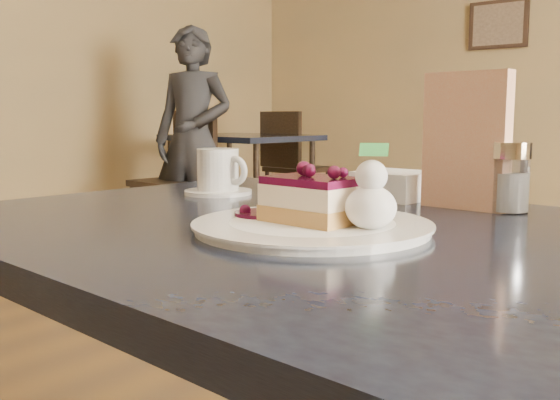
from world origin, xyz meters
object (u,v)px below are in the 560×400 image
Objects in this scene: patron at (193,140)px; cheesecake_slice at (312,200)px; coffee_set at (219,174)px; bg_table_far_left at (242,225)px; main_table at (335,282)px; dessert_plate at (312,227)px.

cheesecake_slice is at bearing -59.42° from patron.
coffee_set is 0.08× the size of bg_table_far_left.
cheesecake_slice is 3.48m from patron.
cheesecake_slice reaches higher than bg_table_far_left.
patron is (-2.62, 2.29, -0.05)m from cheesecake_slice.
cheesecake_slice is 0.91× the size of coffee_set.
cheesecake_slice is 4.12m from bg_table_far_left.
dessert_plate is (-0.00, -0.05, 0.09)m from main_table.
dessert_plate is at bearing 4.52° from cheesecake_slice.
main_table is 0.10m from dessert_plate.
dessert_plate is 3.48m from patron.
bg_table_far_left is at bearing 138.26° from main_table.
coffee_set is 3.06m from patron.
patron reaches higher than dessert_plate.
cheesecake_slice is 0.09× the size of patron.
coffee_set is at bearing -44.43° from bg_table_far_left.
main_table is at bearing -41.83° from bg_table_far_left.
patron is at bearing 138.81° from dessert_plate.
patron is (-2.24, 2.08, -0.05)m from coffee_set.
dessert_plate is 0.44m from coffee_set.
coffee_set is at bearing 150.53° from dessert_plate.
patron is at bearing 143.33° from cheesecake_slice.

